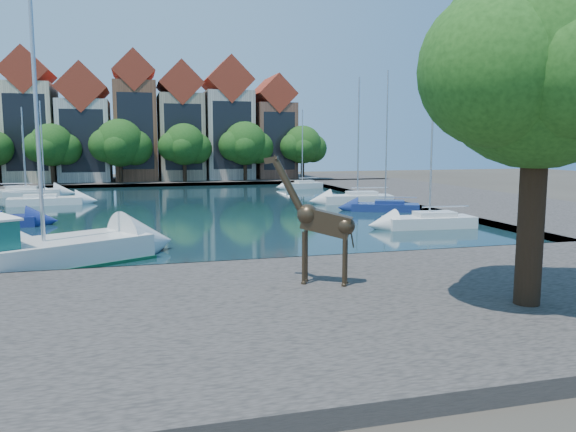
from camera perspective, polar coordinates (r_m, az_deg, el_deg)
name	(u,v)px	position (r m, az deg, el deg)	size (l,w,h in m)	color
ground	(240,271)	(24.57, -4.91, -5.57)	(160.00, 160.00, 0.00)	#38332B
water_basin	(189,208)	(48.07, -10.07, 0.79)	(38.00, 50.00, 0.08)	black
near_quay	(280,312)	(17.90, -0.82, -9.70)	(50.00, 14.00, 0.50)	#4B4641
far_quay	(167,181)	(79.85, -12.18, 3.51)	(60.00, 16.00, 0.50)	#4B4641
right_quay	(452,198)	(56.09, 16.28, 1.76)	(14.00, 52.00, 0.50)	#4B4641
plane_tree	(543,70)	(18.90, 24.48, 13.31)	(8.32, 6.40, 10.62)	#332114
townhouse_west_mid	(31,122)	(80.61, -24.64, 8.72)	(5.94, 9.18, 16.79)	beige
townhouse_west_inner	(85,129)	(79.82, -19.95, 8.33)	(6.43, 9.18, 15.15)	beige
townhouse_center	(135,121)	(79.60, -15.26, 9.25)	(5.44, 9.18, 16.93)	brown
townhouse_east_inner	(180,127)	(79.83, -10.88, 8.91)	(5.94, 9.18, 15.79)	tan
townhouse_east_mid	(227,124)	(80.61, -6.22, 9.25)	(6.43, 9.18, 16.65)	#BDB1A1
townhouse_east_end	(272,132)	(81.86, -1.66, 8.57)	(5.44, 9.18, 14.43)	brown
far_tree_west	(52,146)	(74.68, -22.83, 6.54)	(6.76, 5.20, 7.36)	#332114
far_tree_mid_west	(121,145)	(74.08, -16.64, 6.97)	(7.80, 6.00, 8.00)	#332114
far_tree_mid_east	(185,146)	(74.33, -10.42, 7.04)	(7.02, 5.40, 7.52)	#332114
far_tree_east	(246,145)	(75.44, -4.31, 7.22)	(7.54, 5.80, 7.84)	#332114
far_tree_far_east	(303,146)	(77.36, 1.56, 7.13)	(6.76, 5.20, 7.36)	#332114
giraffe_statue	(319,222)	(19.93, 3.20, -0.59)	(2.97, 1.77, 4.57)	#36291B
motorsailer	(1,252)	(26.36, -27.14, -3.24)	(11.90, 8.63, 12.16)	silver
sailboat_left_c	(45,199)	(53.93, -23.44, 1.58)	(6.28, 2.71, 9.04)	white
sailboat_left_d	(26,192)	(62.66, -25.09, 2.22)	(4.44, 2.12, 7.21)	white
sailboat_left_e	(26,191)	(63.00, -25.04, 2.30)	(6.59, 2.53, 8.98)	silver
sailboat_right_a	(429,219)	(37.30, 14.17, -0.29)	(5.90, 2.41, 10.29)	silver
sailboat_right_b	(385,205)	(45.58, 9.84, 1.12)	(5.58, 3.86, 11.04)	navy
sailboat_right_c	(357,197)	(50.87, 7.07, 1.94)	(6.35, 2.93, 11.15)	silver
sailboat_right_d	(302,184)	(67.17, 1.45, 3.27)	(4.99, 2.45, 9.29)	silver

